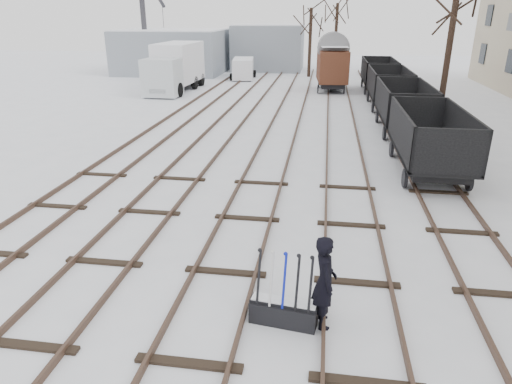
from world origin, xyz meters
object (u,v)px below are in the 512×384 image
worker (325,282)px  box_van_wagon (332,65)px  freight_wagon_a (428,149)px  crane (147,45)px  ground_frame (284,310)px  lorry (175,67)px  panel_van (243,68)px

worker → box_van_wagon: bearing=-11.0°
worker → freight_wagon_a: freight_wagon_a is taller
worker → crane: (-17.58, 36.76, 1.74)m
crane → box_van_wagon: bearing=-19.3°
ground_frame → worker: bearing=15.4°
worker → box_van_wagon: size_ratio=0.41×
lorry → crane: crane is taller
worker → freight_wagon_a: bearing=-31.5°
freight_wagon_a → lorry: (-15.25, 16.90, 0.90)m
box_van_wagon → lorry: (-11.73, -1.95, -0.15)m
ground_frame → panel_van: panel_van is taller
panel_van → crane: (-9.96, 2.64, 1.75)m
box_van_wagon → panel_van: box_van_wagon is taller
ground_frame → freight_wagon_a: (4.50, 9.85, 0.61)m
box_van_wagon → panel_van: bearing=140.3°
lorry → worker: bearing=-64.9°
ground_frame → freight_wagon_a: size_ratio=0.26×
ground_frame → panel_van: bearing=109.1°
worker → box_van_wagon: (0.22, 28.61, 1.00)m
ground_frame → lorry: 28.88m
panel_van → freight_wagon_a: bearing=-72.4°
box_van_wagon → panel_van: 9.64m
freight_wagon_a → box_van_wagon: size_ratio=1.27×
box_van_wagon → lorry: bearing=-175.1°
crane → worker: bearing=-59.2°
lorry → panel_van: bearing=64.3°
crane → lorry: bearing=-53.7°
box_van_wagon → crane: (-17.80, 8.15, 0.74)m
worker → panel_van: worker is taller
freight_wagon_a → lorry: bearing=132.1°
box_van_wagon → crane: crane is taller
worker → crane: bearing=15.0°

